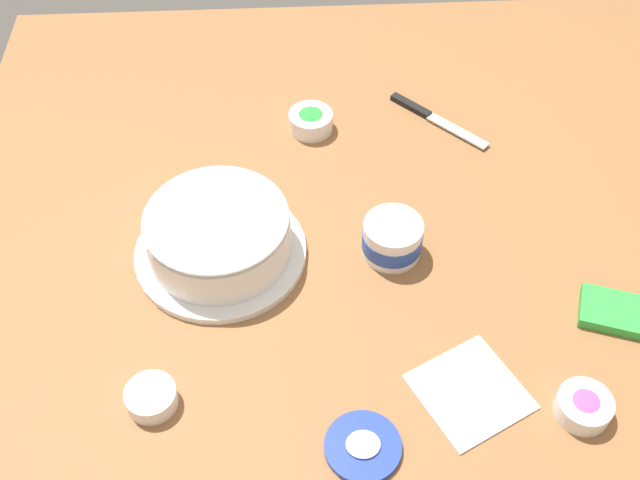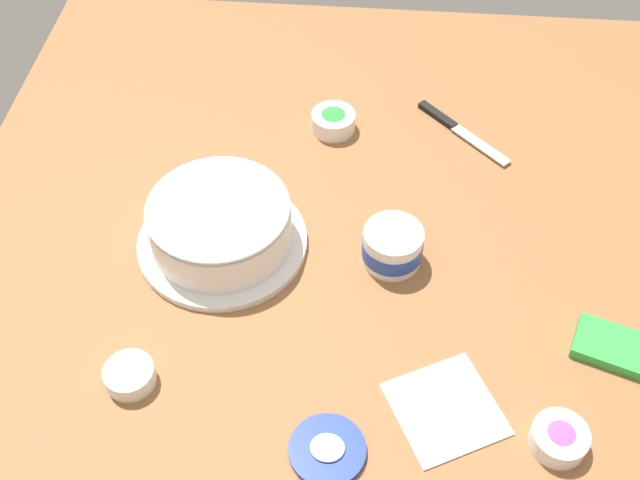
{
  "view_description": "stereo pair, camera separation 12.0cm",
  "coord_description": "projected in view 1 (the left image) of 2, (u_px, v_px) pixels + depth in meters",
  "views": [
    {
      "loc": [
        0.14,
        0.86,
        1.05
      ],
      "look_at": [
        0.09,
        -0.0,
        0.04
      ],
      "focal_mm": 43.62,
      "sensor_mm": 36.0,
      "label": 1
    },
    {
      "loc": [
        0.02,
        0.86,
        1.05
      ],
      "look_at": [
        0.09,
        -0.0,
        0.04
      ],
      "focal_mm": 43.62,
      "sensor_mm": 36.0,
      "label": 2
    }
  ],
  "objects": [
    {
      "name": "ground_plane",
      "position": [
        373.0,
        252.0,
        1.36
      ],
      "size": [
        1.54,
        1.54,
        0.0
      ],
      "primitive_type": "plane",
      "color": "#936038"
    },
    {
      "name": "frosted_cake",
      "position": [
        218.0,
        235.0,
        1.32
      ],
      "size": [
        0.3,
        0.3,
        0.11
      ],
      "color": "white",
      "rests_on": "ground_plane"
    },
    {
      "name": "frosting_tub",
      "position": [
        393.0,
        240.0,
        1.33
      ],
      "size": [
        0.1,
        0.1,
        0.07
      ],
      "color": "white",
      "rests_on": "ground_plane"
    },
    {
      "name": "frosting_tub_lid",
      "position": [
        363.0,
        446.0,
        1.12
      ],
      "size": [
        0.11,
        0.11,
        0.02
      ],
      "color": "#233DAD",
      "rests_on": "ground_plane"
    },
    {
      "name": "spreading_knife",
      "position": [
        430.0,
        116.0,
        1.59
      ],
      "size": [
        0.18,
        0.18,
        0.01
      ],
      "color": "silver",
      "rests_on": "ground_plane"
    },
    {
      "name": "sprinkle_bowl_rainbow",
      "position": [
        584.0,
        406.0,
        1.15
      ],
      "size": [
        0.08,
        0.08,
        0.04
      ],
      "color": "white",
      "rests_on": "ground_plane"
    },
    {
      "name": "sprinkle_bowl_blue",
      "position": [
        151.0,
        397.0,
        1.16
      ],
      "size": [
        0.08,
        0.08,
        0.03
      ],
      "color": "white",
      "rests_on": "ground_plane"
    },
    {
      "name": "sprinkle_bowl_green",
      "position": [
        311.0,
        120.0,
        1.56
      ],
      "size": [
        0.09,
        0.09,
        0.04
      ],
      "color": "white",
      "rests_on": "ground_plane"
    },
    {
      "name": "candy_box_lower",
      "position": [
        622.0,
        314.0,
        1.27
      ],
      "size": [
        0.15,
        0.12,
        0.02
      ],
      "primitive_type": "cube",
      "rotation": [
        0.0,
        0.0,
        -0.34
      ],
      "color": "green",
      "rests_on": "ground_plane"
    },
    {
      "name": "paper_napkin",
      "position": [
        470.0,
        391.0,
        1.18
      ],
      "size": [
        0.2,
        0.2,
        0.01
      ],
      "primitive_type": "cube",
      "rotation": [
        0.0,
        0.0,
        0.47
      ],
      "color": "white",
      "rests_on": "ground_plane"
    }
  ]
}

